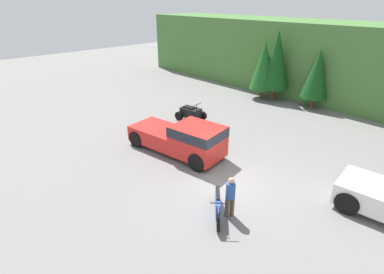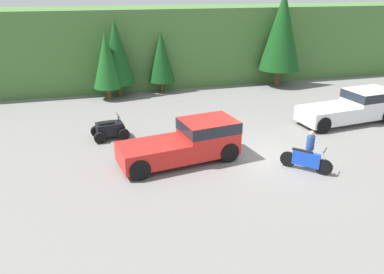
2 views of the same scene
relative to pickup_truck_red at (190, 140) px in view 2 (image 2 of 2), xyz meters
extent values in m
plane|color=slate|center=(3.45, -0.49, -0.97)|extent=(80.00, 80.00, 0.00)
cube|color=#477538|center=(3.45, 15.51, 1.97)|extent=(44.00, 6.00, 5.88)
cylinder|color=brown|center=(-2.92, 11.15, -0.55)|extent=(0.28, 0.28, 0.83)
cone|color=#19561E|center=(-2.92, 11.15, 1.75)|extent=(2.02, 2.02, 3.77)
cylinder|color=brown|center=(-2.19, 11.66, -0.48)|extent=(0.32, 0.32, 0.97)
cone|color=#144719|center=(-2.19, 11.66, 2.21)|extent=(2.37, 2.37, 4.42)
cylinder|color=brown|center=(1.04, 12.05, -0.57)|extent=(0.26, 0.26, 0.79)
cone|color=#144719|center=(1.04, 12.05, 1.63)|extent=(1.94, 1.94, 3.61)
cylinder|color=brown|center=(10.29, 11.47, -0.32)|extent=(0.44, 0.44, 1.31)
cone|color=#144719|center=(10.29, 11.47, 3.31)|extent=(3.19, 3.19, 5.95)
cube|color=red|center=(0.92, 0.15, 0.07)|extent=(2.70, 2.29, 1.57)
cube|color=#1E232D|center=(0.92, 0.15, 0.58)|extent=(2.72, 2.31, 0.50)
cube|color=red|center=(-1.74, -0.28, -0.29)|extent=(3.23, 2.37, 0.85)
cylinder|color=black|center=(1.39, 1.11, -0.51)|extent=(0.94, 0.42, 0.91)
cylinder|color=black|center=(1.67, -0.63, -0.51)|extent=(0.94, 0.42, 0.91)
cylinder|color=black|center=(-2.76, 0.46, -0.51)|extent=(0.94, 0.42, 0.91)
cylinder|color=black|center=(-2.48, -1.29, -0.51)|extent=(0.94, 0.42, 0.91)
cube|color=white|center=(11.62, 2.66, 0.07)|extent=(2.78, 2.19, 1.57)
cube|color=#1E232D|center=(11.62, 2.66, 0.58)|extent=(2.80, 2.21, 0.50)
cube|color=white|center=(8.74, 2.36, -0.29)|extent=(3.36, 2.24, 0.85)
cylinder|color=black|center=(12.23, 3.61, -0.51)|extent=(0.93, 0.37, 0.91)
cylinder|color=black|center=(7.66, 3.14, -0.51)|extent=(0.93, 0.37, 0.91)
cylinder|color=black|center=(7.84, 1.39, -0.51)|extent=(0.93, 0.37, 0.91)
cylinder|color=black|center=(5.10, -2.90, -0.61)|extent=(0.56, 0.58, 0.71)
cylinder|color=black|center=(4.02, -1.79, -0.61)|extent=(0.56, 0.58, 0.71)
cube|color=blue|center=(4.56, -2.35, -0.42)|extent=(0.94, 0.96, 0.66)
cylinder|color=#B7B7BC|center=(5.07, -2.87, -0.23)|extent=(0.24, 0.24, 0.75)
cylinder|color=black|center=(5.07, -2.87, 0.16)|extent=(0.46, 0.44, 0.04)
cube|color=black|center=(4.42, -2.20, -0.06)|extent=(0.71, 0.72, 0.06)
cylinder|color=black|center=(-2.82, 4.26, -0.68)|extent=(0.60, 0.30, 0.58)
cylinder|color=black|center=(-2.68, 3.26, -0.68)|extent=(0.60, 0.30, 0.58)
cylinder|color=black|center=(-4.06, 4.08, -0.68)|extent=(0.60, 0.30, 0.58)
cylinder|color=black|center=(-3.92, 3.08, -0.68)|extent=(0.60, 0.30, 0.58)
cube|color=black|center=(-3.37, 3.67, -0.44)|extent=(1.44, 0.96, 0.62)
cylinder|color=black|center=(-2.88, 3.74, 0.04)|extent=(0.06, 0.06, 0.35)
cylinder|color=black|center=(-2.88, 3.74, 0.21)|extent=(0.17, 0.94, 0.04)
cube|color=black|center=(-3.51, 3.65, -0.10)|extent=(0.83, 0.55, 0.08)
cylinder|color=brown|center=(4.94, -1.95, -0.55)|extent=(0.24, 0.24, 0.84)
cylinder|color=brown|center=(4.83, -2.11, -0.55)|extent=(0.24, 0.24, 0.84)
cylinder|color=#2D5199|center=(4.88, -2.03, 0.19)|extent=(0.48, 0.48, 0.63)
sphere|color=tan|center=(4.88, -2.03, 0.62)|extent=(0.31, 0.31, 0.23)
camera|label=1|loc=(10.54, -9.28, 6.58)|focal=28.00mm
camera|label=2|loc=(-3.98, -15.08, 6.54)|focal=35.00mm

